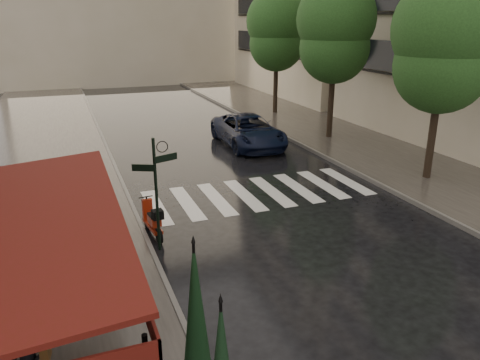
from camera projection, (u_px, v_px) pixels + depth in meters
ground at (241, 299)px, 10.40m from camera, size 120.00×120.00×0.00m
sidewalk_near at (37, 167)px, 19.44m from camera, size 6.00×60.00×0.12m
sidewalk_far at (341, 136)px, 24.44m from camera, size 5.50×60.00×0.12m
curb_near at (112, 159)px, 20.47m from camera, size 0.12×60.00×0.16m
curb_far at (293, 141)px, 23.48m from camera, size 0.12×60.00×0.16m
crosswalk at (258, 193)px, 16.70m from camera, size 7.85×3.20×0.01m
signpost at (156, 186)px, 12.04m from camera, size 1.17×0.29×3.10m
tree_near at (446, 36)px, 16.32m from camera, size 3.80×3.80×7.99m
tree_mid at (336, 25)px, 22.36m from camera, size 3.80×3.80×8.34m
tree_far at (277, 26)px, 28.65m from camera, size 3.80×3.80×8.16m
pedestrian_with_umbrella at (22, 319)px, 6.91m from camera, size 1.04×1.05×2.39m
scooter at (153, 221)px, 13.26m from camera, size 0.49×1.56×1.03m
parked_car at (248, 131)px, 22.69m from camera, size 2.54×5.37×1.48m
parasol_front at (196, 314)px, 7.17m from camera, size 0.50×0.50×2.80m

